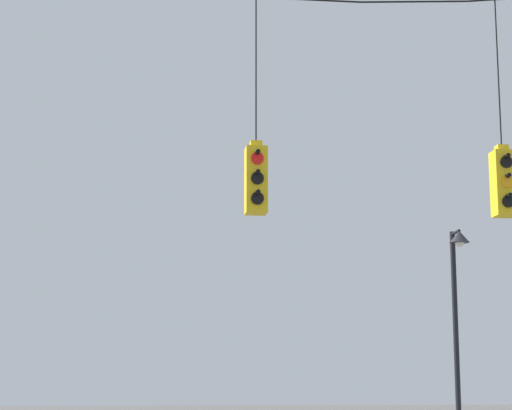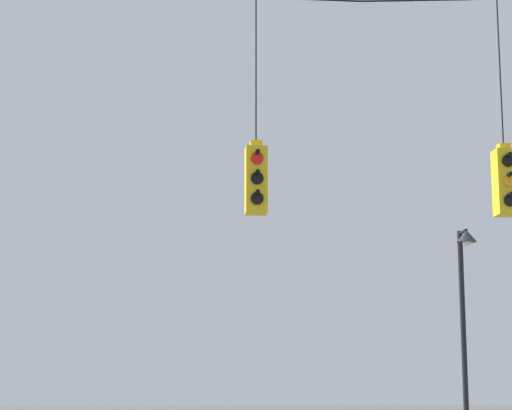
# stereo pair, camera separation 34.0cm
# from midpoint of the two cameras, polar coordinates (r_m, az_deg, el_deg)

# --- Properties ---
(traffic_light_near_left_pole) EXTENTS (0.34, 0.58, 3.61)m
(traffic_light_near_left_pole) POSITION_cam_midpoint_polar(r_m,az_deg,el_deg) (15.83, 0.62, 1.54)
(traffic_light_near_left_pole) COLOR yellow
(traffic_light_over_intersection) EXTENTS (0.34, 0.58, 3.72)m
(traffic_light_over_intersection) POSITION_cam_midpoint_polar(r_m,az_deg,el_deg) (16.77, 14.61, 1.37)
(traffic_light_over_intersection) COLOR yellow
(street_lamp) EXTENTS (0.44, 0.77, 5.41)m
(street_lamp) POSITION_cam_midpoint_polar(r_m,az_deg,el_deg) (22.59, 12.29, -5.36)
(street_lamp) COLOR black
(street_lamp) RESTS_ON ground_plane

